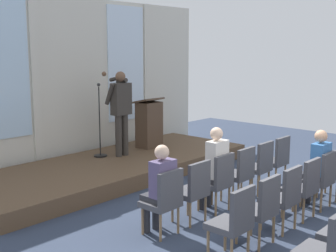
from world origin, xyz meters
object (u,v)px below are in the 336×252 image
speaker (121,107)px  mic_stand (100,141)px  chair_r0_c1 (193,188)px  audience_r0_c0 (160,185)px  chair_r1_c4 (321,176)px  chair_r1_c1 (261,206)px  lectern (149,124)px  chair_r0_c0 (165,198)px  chair_r0_c5 (277,158)px  chair_r1_c2 (284,195)px  chair_r1_c3 (304,185)px  chair_r0_c2 (218,179)px  audience_r0_c2 (214,165)px  audience_r1_c4 (317,164)px  chair_r2_c0 (327,248)px  chair_r0_c3 (240,171)px  chair_r0_c4 (259,164)px  chair_r1_c0 (234,220)px

speaker → mic_stand: (-0.35, 0.27, -0.71)m
speaker → chair_r0_c1: speaker is taller
audience_r0_c0 → chair_r1_c4: size_ratio=1.36×
chair_r1_c1 → lectern: bearing=61.9°
chair_r0_c0 → chair_r0_c5: 3.10m
chair_r1_c2 → chair_r1_c3: same height
speaker → chair_r1_c4: (0.56, -4.16, -0.81)m
speaker → mic_stand: bearing=141.9°
chair_r0_c2 → chair_r0_c5: (1.86, 0.00, 0.00)m
mic_stand → chair_r1_c2: bearing=-94.3°
audience_r0_c2 → chair_r1_c4: (1.24, -1.21, -0.21)m
audience_r1_c4 → chair_r2_c0: bearing=-153.9°
chair_r1_c1 → chair_r1_c3: bearing=0.0°
chair_r0_c3 → chair_r1_c2: (-0.62, -1.13, 0.00)m
chair_r0_c0 → chair_r1_c2: bearing=-42.4°
audience_r0_c2 → chair_r0_c3: audience_r0_c2 is taller
lectern → chair_r0_c1: bearing=-125.9°
mic_stand → speaker: bearing=-38.1°
audience_r0_c2 → speaker: bearing=77.0°
chair_r1_c3 → audience_r0_c0: bearing=146.8°
chair_r0_c5 → chair_r1_c2: size_ratio=1.00×
chair_r0_c1 → lectern: bearing=54.1°
chair_r0_c0 → chair_r1_c1: size_ratio=1.00×
chair_r0_c0 → chair_r1_c2: (1.24, -1.13, 0.00)m
speaker → chair_r2_c0: 5.69m
chair_r0_c2 → lectern: bearing=62.1°
chair_r0_c1 → chair_r2_c0: size_ratio=1.00×
speaker → chair_r1_c1: speaker is taller
chair_r0_c5 → chair_r0_c0: bearing=180.0°
chair_r0_c4 → chair_r1_c2: (-1.24, -1.13, 0.00)m
chair_r0_c1 → chair_r2_c0: bearing=-105.3°
chair_r0_c4 → chair_r1_c2: bearing=-137.6°
chair_r1_c2 → chair_r2_c0: 1.68m
chair_r1_c0 → chair_r0_c0: bearing=90.0°
mic_stand → audience_r0_c2: mic_stand is taller
chair_r1_c3 → chair_r0_c2: bearing=118.7°
speaker → chair_r1_c0: (-1.92, -4.16, -0.81)m
speaker → chair_r2_c0: size_ratio=1.90×
chair_r0_c3 → chair_r0_c4: same height
audience_r1_c4 → lectern: bearing=84.0°
chair_r1_c4 → audience_r0_c2: bearing=135.7°
chair_r0_c1 → chair_r0_c5: same height
speaker → chair_r0_c0: 3.67m
lectern → audience_r0_c2: 3.53m
lectern → chair_r0_c2: lectern is taller
speaker → chair_r0_c2: bearing=-102.7°
mic_stand → chair_r1_c2: mic_stand is taller
chair_r1_c1 → chair_r0_c3: bearing=42.4°
chair_r1_c3 → chair_r1_c2: bearing=180.0°
mic_stand → chair_r0_c2: (-0.33, -3.30, -0.10)m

